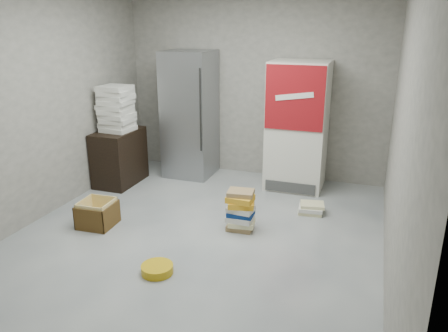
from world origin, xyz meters
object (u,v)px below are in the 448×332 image
at_px(coke_cooler, 297,126).
at_px(cardboard_box, 98,215).
at_px(wood_shelf, 119,157).
at_px(phonebook_stack_main, 241,211).
at_px(steel_fridge, 190,115).

xyz_separation_m(coke_cooler, cardboard_box, (-1.96, -2.07, -0.77)).
xyz_separation_m(wood_shelf, phonebook_stack_main, (2.15, -0.90, -0.16)).
height_order(steel_fridge, wood_shelf, steel_fridge).
relative_size(phonebook_stack_main, cardboard_box, 1.18).
bearing_deg(phonebook_stack_main, steel_fridge, 125.09).
relative_size(coke_cooler, phonebook_stack_main, 3.73).
height_order(steel_fridge, phonebook_stack_main, steel_fridge).
bearing_deg(steel_fridge, coke_cooler, -0.18).
bearing_deg(coke_cooler, wood_shelf, -163.72).
relative_size(steel_fridge, coke_cooler, 1.06).
bearing_deg(wood_shelf, cardboard_box, -68.86).
distance_m(steel_fridge, cardboard_box, 2.25).
height_order(steel_fridge, cardboard_box, steel_fridge).
distance_m(phonebook_stack_main, cardboard_box, 1.69).
height_order(coke_cooler, cardboard_box, coke_cooler).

